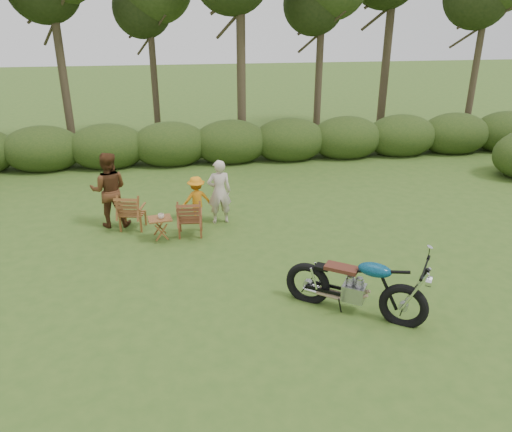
{
  "coord_description": "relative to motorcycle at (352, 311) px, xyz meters",
  "views": [
    {
      "loc": [
        -1.57,
        -7.23,
        4.82
      ],
      "look_at": [
        -0.19,
        1.97,
        0.9
      ],
      "focal_mm": 35.0,
      "sensor_mm": 36.0,
      "label": 1
    }
  ],
  "objects": [
    {
      "name": "ground",
      "position": [
        -1.13,
        0.32,
        0.0
      ],
      "size": [
        80.0,
        80.0,
        0.0
      ],
      "primitive_type": "plane",
      "color": "#33531B",
      "rests_on": "ground"
    },
    {
      "name": "lawn_chair_right",
      "position": [
        -2.65,
        3.53,
        0.0
      ],
      "size": [
        0.65,
        0.65,
        0.89
      ],
      "primitive_type": null,
      "rotation": [
        0.0,
        0.0,
        3.08
      ],
      "color": "brown",
      "rests_on": "ground"
    },
    {
      "name": "side_table",
      "position": [
        -3.31,
        3.34,
        0.27
      ],
      "size": [
        0.59,
        0.52,
        0.54
      ],
      "primitive_type": null,
      "rotation": [
        0.0,
        0.0,
        0.16
      ],
      "color": "#5B2B16",
      "rests_on": "ground"
    },
    {
      "name": "cup",
      "position": [
        -3.27,
        3.31,
        0.59
      ],
      "size": [
        0.17,
        0.17,
        0.11
      ],
      "primitive_type": "imported",
      "rotation": [
        0.0,
        0.0,
        0.34
      ],
      "color": "beige",
      "rests_on": "side_table"
    },
    {
      "name": "tree_line",
      "position": [
        -0.63,
        10.05,
        3.81
      ],
      "size": [
        22.52,
        11.62,
        8.14
      ],
      "color": "#3C3021",
      "rests_on": "ground"
    },
    {
      "name": "child",
      "position": [
        -2.46,
        4.27,
        0.0
      ],
      "size": [
        0.81,
        0.56,
        1.14
      ],
      "primitive_type": "imported",
      "rotation": [
        0.0,
        0.0,
        3.34
      ],
      "color": "orange",
      "rests_on": "ground"
    },
    {
      "name": "adult_b",
      "position": [
        -4.47,
        4.36,
        0.0
      ],
      "size": [
        0.87,
        0.68,
        1.78
      ],
      "primitive_type": "imported",
      "rotation": [
        0.0,
        0.0,
        3.14
      ],
      "color": "#4D2B16",
      "rests_on": "ground"
    },
    {
      "name": "motorcycle",
      "position": [
        0.0,
        0.0,
        0.0
      ],
      "size": [
        2.4,
        2.02,
        1.32
      ],
      "primitive_type": null,
      "rotation": [
        0.0,
        0.0,
        -0.6
      ],
      "color": "#0B6794",
      "rests_on": "ground"
    },
    {
      "name": "adult_a",
      "position": [
        -1.93,
        4.16,
        0.0
      ],
      "size": [
        0.6,
        0.42,
        1.56
      ],
      "primitive_type": "imported",
      "rotation": [
        0.0,
        0.0,
        3.23
      ],
      "color": "beige",
      "rests_on": "ground"
    },
    {
      "name": "lawn_chair_left",
      "position": [
        -3.97,
        4.09,
        0.0
      ],
      "size": [
        0.72,
        0.72,
        0.89
      ],
      "primitive_type": null,
      "rotation": [
        0.0,
        0.0,
        2.94
      ],
      "color": "brown",
      "rests_on": "ground"
    }
  ]
}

